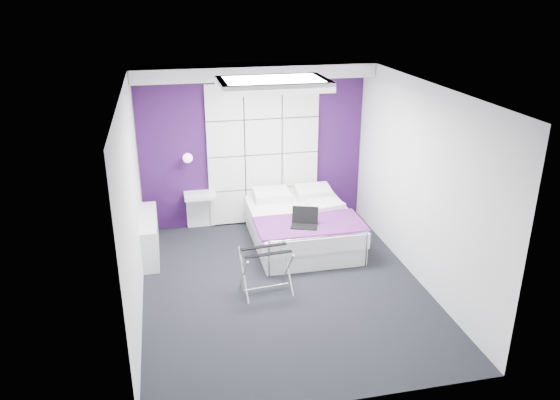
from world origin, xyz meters
name	(u,v)px	position (x,y,z in m)	size (l,w,h in m)	color
floor	(283,286)	(0.00, 0.00, 0.00)	(4.40, 4.40, 0.00)	black
ceiling	(284,87)	(0.00, 0.00, 2.60)	(4.40, 4.40, 0.00)	white
wall_back	(253,146)	(0.00, 2.20, 1.30)	(3.60, 3.60, 0.00)	silver
wall_left	(132,206)	(-1.80, 0.00, 1.30)	(4.40, 4.40, 0.00)	silver
wall_right	(419,183)	(1.80, 0.00, 1.30)	(4.40, 4.40, 0.00)	silver
accent_wall	(253,146)	(0.00, 2.19, 1.30)	(3.58, 0.02, 2.58)	#2E0E3F
soffit	(255,72)	(0.00, 1.95, 2.50)	(3.58, 0.50, 0.20)	white
headboard	(263,154)	(0.15, 2.14, 1.17)	(1.80, 0.08, 2.30)	silver
skylight	(273,83)	(0.00, 0.60, 2.55)	(1.36, 0.86, 0.12)	white
wall_lamp	(188,157)	(-1.05, 2.06, 1.22)	(0.15, 0.15, 0.15)	white
radiator	(150,236)	(-1.69, 1.30, 0.30)	(0.22, 1.20, 0.60)	white
bed	(302,226)	(0.56, 1.21, 0.28)	(1.54, 1.85, 0.66)	white
nightstand	(200,195)	(-0.90, 2.02, 0.60)	(0.49, 0.38, 0.05)	white
luggage_rack	(266,271)	(-0.24, -0.07, 0.30)	(0.61, 0.45, 0.60)	silver
laptop	(303,221)	(0.45, 0.72, 0.58)	(0.37, 0.26, 0.26)	black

